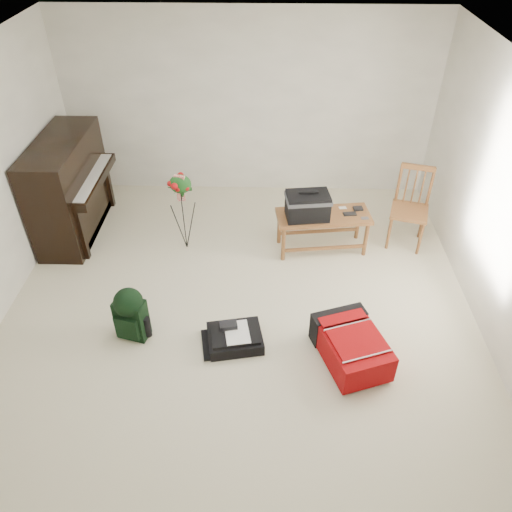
{
  "coord_description": "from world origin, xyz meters",
  "views": [
    {
      "loc": [
        0.28,
        -3.74,
        3.78
      ],
      "look_at": [
        0.17,
        0.35,
        0.57
      ],
      "focal_mm": 35.0,
      "sensor_mm": 36.0,
      "label": 1
    }
  ],
  "objects_px": {
    "piano": "(70,189)",
    "red_suitcase": "(351,342)",
    "bench": "(312,208)",
    "flower_stand": "(183,213)",
    "dining_chair": "(409,208)",
    "green_backpack": "(130,312)",
    "black_duffel": "(235,337)"
  },
  "relations": [
    {
      "from": "bench",
      "to": "red_suitcase",
      "type": "relative_size",
      "value": 1.26
    },
    {
      "from": "bench",
      "to": "dining_chair",
      "type": "height_order",
      "value": "dining_chair"
    },
    {
      "from": "black_duffel",
      "to": "flower_stand",
      "type": "height_order",
      "value": "flower_stand"
    },
    {
      "from": "piano",
      "to": "flower_stand",
      "type": "height_order",
      "value": "piano"
    },
    {
      "from": "red_suitcase",
      "to": "green_backpack",
      "type": "bearing_deg",
      "value": 155.52
    },
    {
      "from": "piano",
      "to": "black_duffel",
      "type": "height_order",
      "value": "piano"
    },
    {
      "from": "black_duffel",
      "to": "green_backpack",
      "type": "distance_m",
      "value": 1.06
    },
    {
      "from": "black_duffel",
      "to": "green_backpack",
      "type": "bearing_deg",
      "value": 164.89
    },
    {
      "from": "dining_chair",
      "to": "red_suitcase",
      "type": "distance_m",
      "value": 2.14
    },
    {
      "from": "bench",
      "to": "green_backpack",
      "type": "relative_size",
      "value": 1.95
    },
    {
      "from": "red_suitcase",
      "to": "green_backpack",
      "type": "height_order",
      "value": "green_backpack"
    },
    {
      "from": "dining_chair",
      "to": "green_backpack",
      "type": "distance_m",
      "value": 3.51
    },
    {
      "from": "dining_chair",
      "to": "piano",
      "type": "bearing_deg",
      "value": -165.95
    },
    {
      "from": "piano",
      "to": "dining_chair",
      "type": "relative_size",
      "value": 1.5
    },
    {
      "from": "piano",
      "to": "bench",
      "type": "xyz_separation_m",
      "value": [
        2.99,
        -0.36,
        0.01
      ]
    },
    {
      "from": "piano",
      "to": "dining_chair",
      "type": "height_order",
      "value": "piano"
    },
    {
      "from": "red_suitcase",
      "to": "flower_stand",
      "type": "xyz_separation_m",
      "value": [
        -1.83,
        1.7,
        0.33
      ]
    },
    {
      "from": "black_duffel",
      "to": "green_backpack",
      "type": "relative_size",
      "value": 1.01
    },
    {
      "from": "red_suitcase",
      "to": "dining_chair",
      "type": "bearing_deg",
      "value": 45.34
    },
    {
      "from": "black_duffel",
      "to": "piano",
      "type": "bearing_deg",
      "value": 127.34
    },
    {
      "from": "piano",
      "to": "red_suitcase",
      "type": "relative_size",
      "value": 1.62
    },
    {
      "from": "piano",
      "to": "dining_chair",
      "type": "bearing_deg",
      "value": -1.99
    },
    {
      "from": "bench",
      "to": "black_duffel",
      "type": "bearing_deg",
      "value": -124.97
    },
    {
      "from": "green_backpack",
      "to": "flower_stand",
      "type": "relative_size",
      "value": 0.57
    },
    {
      "from": "flower_stand",
      "to": "piano",
      "type": "bearing_deg",
      "value": -178.34
    },
    {
      "from": "bench",
      "to": "red_suitcase",
      "type": "distance_m",
      "value": 1.78
    },
    {
      "from": "dining_chair",
      "to": "red_suitcase",
      "type": "bearing_deg",
      "value": -99.31
    },
    {
      "from": "bench",
      "to": "flower_stand",
      "type": "height_order",
      "value": "flower_stand"
    },
    {
      "from": "piano",
      "to": "bench",
      "type": "height_order",
      "value": "piano"
    },
    {
      "from": "red_suitcase",
      "to": "black_duffel",
      "type": "distance_m",
      "value": 1.14
    },
    {
      "from": "piano",
      "to": "red_suitcase",
      "type": "xyz_separation_m",
      "value": [
        3.29,
        -2.06,
        -0.42
      ]
    },
    {
      "from": "bench",
      "to": "flower_stand",
      "type": "distance_m",
      "value": 1.54
    }
  ]
}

